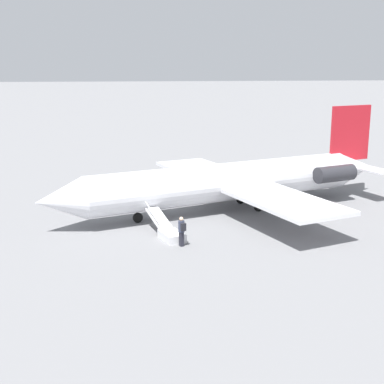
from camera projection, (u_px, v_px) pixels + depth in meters
ground_plane at (225, 211)px, 38.03m from camera, size 600.00×600.00×0.00m
airplane_main at (237, 180)px, 37.93m from camera, size 26.22×20.11×7.05m
boarding_stairs at (169, 232)px, 31.91m from camera, size 2.26×4.13×1.74m
passenger at (182, 229)px, 30.36m from camera, size 0.43×0.57×1.74m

